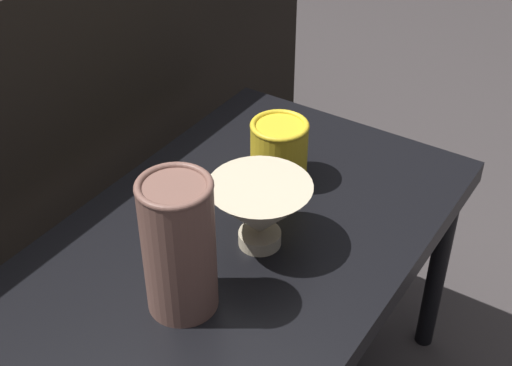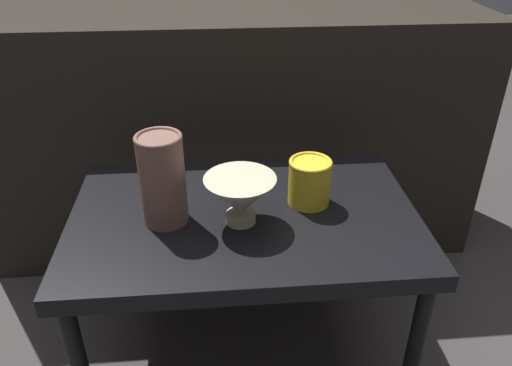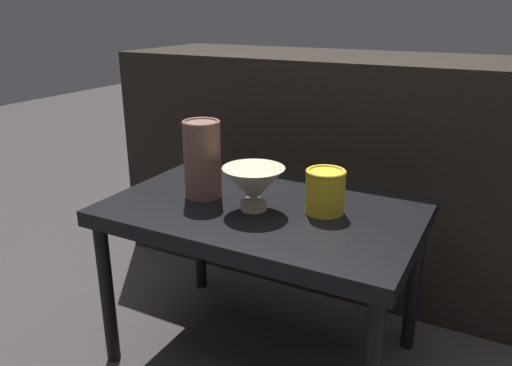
# 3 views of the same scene
# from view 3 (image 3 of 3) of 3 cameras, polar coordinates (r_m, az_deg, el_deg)

# --- Properties ---
(ground_plane) EXTENTS (8.00, 8.00, 0.00)m
(ground_plane) POSITION_cam_3_polar(r_m,az_deg,el_deg) (1.49, 0.81, -18.72)
(ground_plane) COLOR #383333
(table) EXTENTS (0.78, 0.51, 0.45)m
(table) POSITION_cam_3_polar(r_m,az_deg,el_deg) (1.28, 0.90, -4.45)
(table) COLOR black
(table) RESTS_ON ground_plane
(couch_backdrop) EXTENTS (1.55, 0.50, 0.77)m
(couch_backdrop) POSITION_cam_3_polar(r_m,az_deg,el_deg) (1.82, 9.63, 1.99)
(couch_backdrop) COLOR black
(couch_backdrop) RESTS_ON ground_plane
(bowl) EXTENTS (0.15, 0.15, 0.11)m
(bowl) POSITION_cam_3_polar(r_m,az_deg,el_deg) (1.22, -0.28, -0.29)
(bowl) COLOR #C1B293
(bowl) RESTS_ON table
(vase_textured_left) EXTENTS (0.10, 0.10, 0.20)m
(vase_textured_left) POSITION_cam_3_polar(r_m,az_deg,el_deg) (1.30, -6.15, 2.83)
(vase_textured_left) COLOR brown
(vase_textured_left) RESTS_ON table
(vase_colorful_right) EXTENTS (0.10, 0.10, 0.11)m
(vase_colorful_right) POSITION_cam_3_polar(r_m,az_deg,el_deg) (1.21, 7.91, -0.84)
(vase_colorful_right) COLOR gold
(vase_colorful_right) RESTS_ON table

